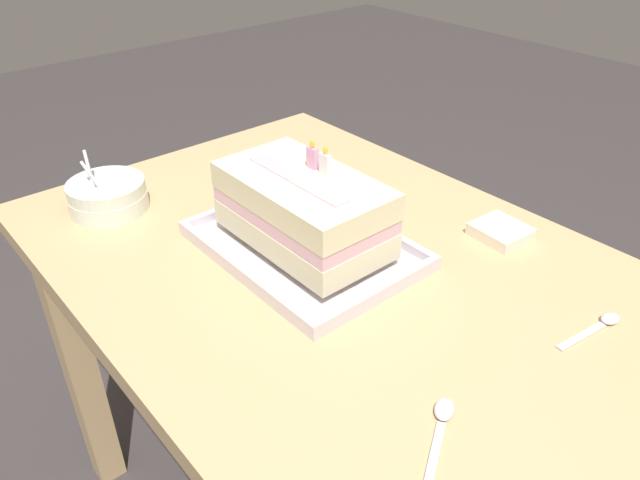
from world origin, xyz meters
TOP-DOWN VIEW (x-y plane):
  - dining_table at (0.00, 0.00)m, footprint 1.07×0.74m
  - foil_tray at (-0.05, -0.02)m, footprint 0.35×0.25m
  - birthday_cake at (-0.05, -0.02)m, footprint 0.27×0.16m
  - bowl_stack at (-0.39, -0.20)m, footprint 0.14×0.14m
  - serving_spoon_near_tray at (0.32, -0.13)m, footprint 0.09×0.13m
  - serving_spoon_by_bowls at (0.35, 0.17)m, footprint 0.03×0.12m
  - napkin_pile at (0.12, 0.26)m, footprint 0.09×0.08m

SIDE VIEW (x-z plane):
  - dining_table at x=0.00m, z-range 0.25..1.00m
  - serving_spoon_by_bowls at x=0.35m, z-range 0.74..0.75m
  - serving_spoon_near_tray at x=0.32m, z-range 0.74..0.75m
  - foil_tray at x=-0.05m, z-range 0.74..0.76m
  - napkin_pile at x=0.12m, z-range 0.74..0.76m
  - bowl_stack at x=-0.39m, z-range 0.71..0.82m
  - birthday_cake at x=-0.05m, z-range 0.74..0.90m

